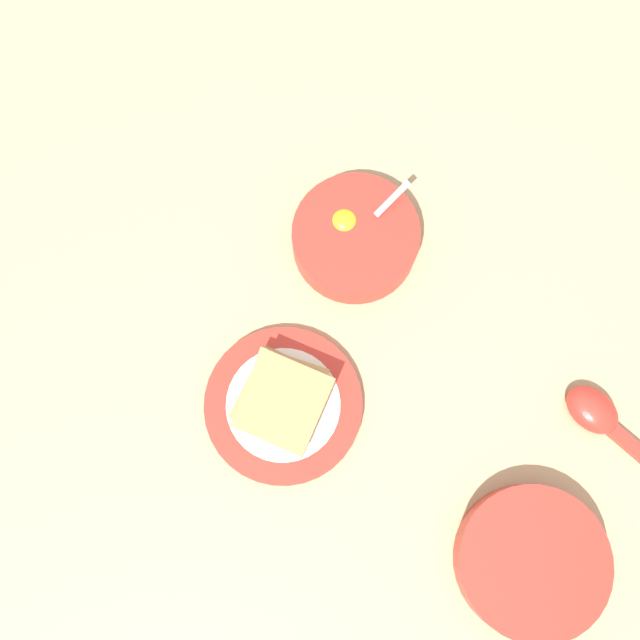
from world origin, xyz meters
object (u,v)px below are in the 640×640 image
at_px(congee_bowl, 532,562).
at_px(soup_spoon, 599,416).
at_px(egg_bowl, 355,238).
at_px(toast_sandwich, 282,399).
at_px(toast_plate, 283,405).

bearing_deg(congee_bowl, soup_spoon, 0.58).
relative_size(egg_bowl, toast_sandwich, 1.41).
bearing_deg(toast_plate, congee_bowl, -92.38).
distance_m(egg_bowl, toast_sandwich, 0.22).
relative_size(toast_sandwich, congee_bowl, 0.66).
distance_m(soup_spoon, congee_bowl, 0.19).
distance_m(egg_bowl, congee_bowl, 0.42).
xyz_separation_m(toast_plate, toast_sandwich, (0.00, 0.00, 0.03)).
xyz_separation_m(soup_spoon, congee_bowl, (-0.19, -0.00, 0.01)).
relative_size(toast_plate, soup_spoon, 1.28).
xyz_separation_m(toast_sandwich, congee_bowl, (-0.02, -0.33, -0.02)).
height_order(toast_sandwich, congee_bowl, toast_sandwich).
height_order(toast_sandwich, soup_spoon, toast_sandwich).
relative_size(egg_bowl, toast_plate, 0.83).
relative_size(toast_plate, congee_bowl, 1.11).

